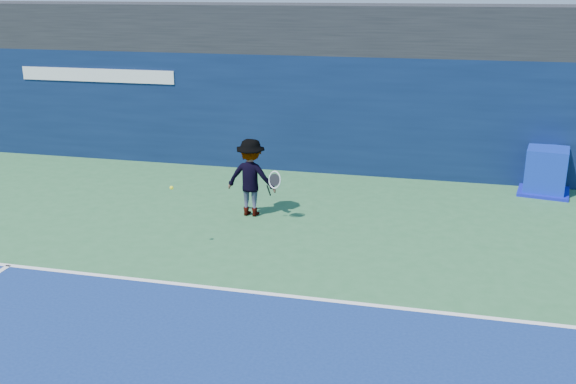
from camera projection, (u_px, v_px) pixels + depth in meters
name	position (u px, v px, depth m)	size (l,w,h in m)	color
baseline	(288.00, 296.00, 10.07)	(24.00, 0.10, 0.01)	white
stadium_band	(363.00, 28.00, 16.84)	(36.00, 3.00, 1.20)	black
back_wall_assembly	(355.00, 114.00, 16.56)	(36.00, 1.03, 3.00)	#0A1839
equipment_cart	(546.00, 173.00, 14.99)	(1.30, 1.30, 1.08)	#0B24A1
tennis_player	(251.00, 177.00, 13.44)	(1.29, 0.72, 1.65)	white
tennis_ball	(172.00, 188.00, 11.50)	(0.07, 0.07, 0.07)	yellow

